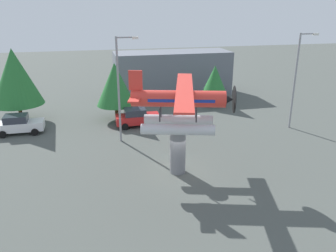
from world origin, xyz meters
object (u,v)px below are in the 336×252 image
object	(u,v)px
car_near_white	(19,124)
tree_west	(15,77)
floatplane_monument	(180,106)
display_pedestal	(178,151)
storefront_building	(172,73)
car_mid_red	(137,117)
tree_east	(115,84)
tree_center_back	(215,79)
streetlight_secondary	(297,75)
streetlight_primary	(120,83)

from	to	relation	value
car_near_white	tree_west	distance (m)	5.08
floatplane_monument	display_pedestal	bearing A→B (deg)	180.00
display_pedestal	storefront_building	world-z (taller)	storefront_building
car_mid_red	storefront_building	size ratio (longest dim) A/B	0.28
floatplane_monument	tree_east	distance (m)	13.31
car_mid_red	storefront_building	distance (m)	13.44
tree_center_back	storefront_building	bearing A→B (deg)	115.64
floatplane_monument	tree_center_back	bearing A→B (deg)	77.63
streetlight_secondary	tree_west	distance (m)	26.71
floatplane_monument	tree_west	size ratio (longest dim) A/B	1.41
streetlight_primary	streetlight_secondary	xyz separation A→B (m)	(16.14, -0.21, -0.00)
display_pedestal	tree_west	size ratio (longest dim) A/B	0.44
floatplane_monument	tree_east	xyz separation A→B (m)	(-3.26, 12.84, -1.21)
floatplane_monument	car_mid_red	xyz separation A→B (m)	(-1.51, 10.34, -4.01)
display_pedestal	storefront_building	size ratio (longest dim) A/B	0.22
display_pedestal	floatplane_monument	size ratio (longest dim) A/B	0.31
streetlight_primary	storefront_building	world-z (taller)	streetlight_primary
tree_east	car_mid_red	bearing A→B (deg)	-55.05
streetlight_primary	tree_center_back	world-z (taller)	streetlight_primary
car_near_white	tree_center_back	size ratio (longest dim) A/B	0.89
tree_center_back	streetlight_primary	bearing A→B (deg)	-143.79
streetlight_secondary	tree_west	world-z (taller)	streetlight_secondary
car_mid_red	streetlight_secondary	size ratio (longest dim) A/B	0.47
streetlight_secondary	storefront_building	size ratio (longest dim) A/B	0.60
streetlight_primary	storefront_building	distance (m)	17.42
car_near_white	streetlight_primary	world-z (taller)	streetlight_primary
floatplane_monument	streetlight_secondary	bearing A→B (deg)	42.99
display_pedestal	tree_center_back	distance (m)	17.31
car_mid_red	display_pedestal	bearing A→B (deg)	-82.36
floatplane_monument	car_near_white	distance (m)	16.85
streetlight_primary	display_pedestal	bearing A→B (deg)	-65.07
tree_east	tree_center_back	world-z (taller)	tree_east
tree_west	tree_center_back	size ratio (longest dim) A/B	1.55
floatplane_monument	tree_center_back	xyz separation A→B (m)	(8.15, 15.16, -1.74)
display_pedestal	car_near_white	distance (m)	16.26
display_pedestal	storefront_building	xyz separation A→B (m)	(4.97, 22.00, 1.13)
tree_east	floatplane_monument	bearing A→B (deg)	-75.77
display_pedestal	storefront_building	bearing A→B (deg)	77.26
streetlight_secondary	streetlight_primary	bearing A→B (deg)	179.25
display_pedestal	car_mid_red	world-z (taller)	display_pedestal
streetlight_secondary	storefront_building	xyz separation A→B (m)	(-8.03, 15.45, -2.33)
streetlight_secondary	tree_east	distance (m)	17.36
streetlight_primary	car_near_white	bearing A→B (deg)	156.30
tree_west	streetlight_primary	bearing A→B (deg)	-38.19
car_mid_red	tree_west	xyz separation A→B (m)	(-11.21, 3.88, 3.71)
car_near_white	streetlight_primary	distance (m)	10.74
display_pedestal	tree_west	distance (m)	19.20
streetlight_secondary	tree_center_back	distance (m)	9.97
car_mid_red	storefront_building	xyz separation A→B (m)	(6.36, 11.69, 1.86)
car_near_white	streetlight_primary	xyz separation A→B (m)	(9.05, -3.97, 4.20)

